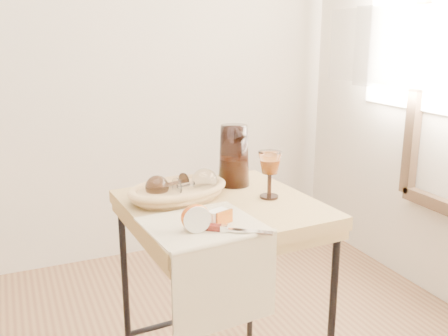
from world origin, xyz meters
name	(u,v)px	position (x,y,z in m)	size (l,w,h in m)	color
wall_back	(9,14)	(0.00, 1.80, 1.35)	(3.60, 0.00, 2.70)	beige
side_table	(222,305)	(0.54, 0.46, 0.37)	(0.58, 0.58, 0.74)	olive
tea_towel	(202,225)	(0.41, 0.30, 0.74)	(0.31, 0.28, 0.01)	#F5E5B8
bread_basket	(178,193)	(0.43, 0.55, 0.76)	(0.30, 0.21, 0.05)	tan
goblet_lying_a	(169,184)	(0.40, 0.56, 0.79)	(0.12, 0.08, 0.08)	#453023
goblet_lying_b	(193,183)	(0.47, 0.53, 0.80)	(0.14, 0.08, 0.08)	white
pitcher	(234,155)	(0.66, 0.62, 0.85)	(0.15, 0.23, 0.26)	black
wine_goblet	(270,175)	(0.70, 0.44, 0.82)	(0.08, 0.08, 0.16)	white
apple_half	(195,217)	(0.38, 0.26, 0.78)	(0.08, 0.04, 0.07)	#BF0900
apple_wedge	(218,217)	(0.45, 0.29, 0.77)	(0.06, 0.03, 0.04)	white
table_knife	(227,228)	(0.45, 0.22, 0.76)	(0.23, 0.02, 0.02)	silver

